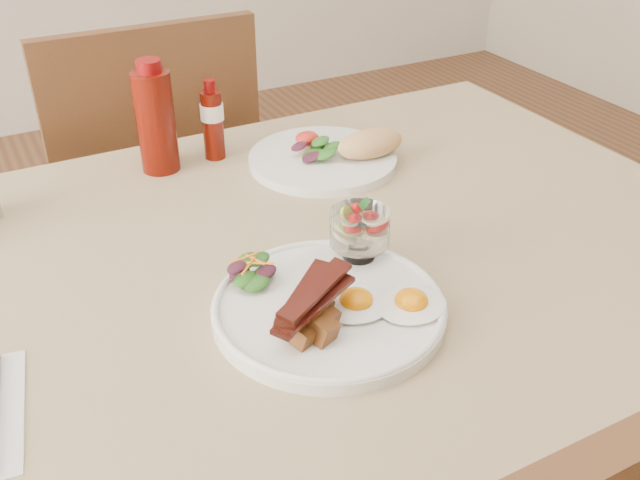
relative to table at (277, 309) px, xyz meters
The scene contains 10 objects.
table is the anchor object (origin of this frame).
chair_far 0.68m from the table, 90.00° to the left, with size 0.42×0.42×0.93m.
main_plate 0.17m from the table, 88.41° to the right, with size 0.28×0.28×0.02m, color white.
fried_eggs 0.22m from the table, 72.20° to the right, with size 0.15×0.12×0.02m.
bacon_potato_pile 0.22m from the table, 101.56° to the right, with size 0.12×0.09×0.05m.
side_salad 0.15m from the table, 133.15° to the right, with size 0.07×0.07×0.04m.
fruit_cup 0.19m from the table, 39.95° to the right, with size 0.08×0.08×0.08m.
second_plate 0.32m from the table, 45.91° to the left, with size 0.26×0.25×0.06m.
ketchup_bottle 0.38m from the table, 99.37° to the left, with size 0.07×0.07×0.19m.
hot_sauce_bottle 0.37m from the table, 83.05° to the left, with size 0.04×0.04×0.14m.
Camera 1 is at (-0.32, -0.74, 1.28)m, focal length 40.00 mm.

